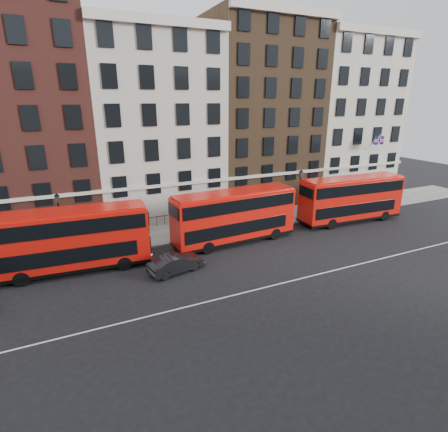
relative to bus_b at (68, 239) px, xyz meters
name	(u,v)px	position (x,y,z in m)	size (l,w,h in m)	color
ground	(225,281)	(9.68, -6.11, -2.54)	(120.00, 120.00, 0.00)	black
pavement	(179,231)	(9.68, 4.39, -2.46)	(80.00, 5.00, 0.15)	gray
kerb	(188,240)	(9.68, 1.89, -2.46)	(80.00, 0.30, 0.16)	gray
road_centre_line	(238,294)	(9.68, -8.11, -2.53)	(70.00, 0.12, 0.01)	white
building_terrace	(151,119)	(9.37, 11.77, 7.70)	(64.00, 11.95, 22.00)	#B4AC9C
bus_b	(68,239)	(0.00, 0.00, 0.00)	(11.42, 3.50, 4.73)	red
bus_c	(234,215)	(13.40, 0.00, -0.02)	(11.32, 3.33, 4.70)	red
bus_d	(351,198)	(26.82, 0.00, -0.01)	(11.36, 3.27, 4.72)	red
car_front	(176,263)	(7.00, -3.38, -1.85)	(1.46, 4.19, 1.38)	black
lamp_post_left	(61,223)	(-0.38, 2.41, 0.54)	(0.44, 0.44, 5.33)	black
lamp_post_right	(300,193)	(22.08, 2.34, 0.54)	(0.44, 0.44, 5.33)	black
traffic_light	(379,188)	(33.30, 2.30, -0.09)	(0.25, 0.45, 3.27)	black
iron_railings	(172,219)	(9.68, 6.59, -1.89)	(6.60, 0.06, 1.00)	black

